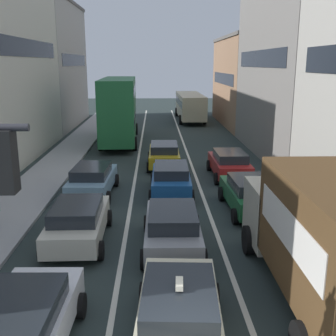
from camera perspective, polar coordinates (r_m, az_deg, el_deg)
name	(u,v)px	position (r m, az deg, el deg)	size (l,w,h in m)	color
sidewalk_left	(60,161)	(27.52, -14.64, 0.90)	(2.60, 64.00, 0.14)	#A5A5A5
lane_stripe_left	(138,162)	(26.87, -4.18, 0.87)	(0.16, 60.00, 0.01)	silver
lane_stripe_right	(190,161)	(26.94, 3.07, 0.92)	(0.16, 60.00, 0.01)	silver
building_row_right	(318,73)	(28.76, 20.00, 12.15)	(7.20, 43.90, 12.11)	#9E7556
removalist_box_truck	(323,233)	(11.43, 20.53, -8.42)	(2.75, 7.72, 3.58)	#B7B29E
taxi_centre_lane_front	(179,313)	(9.78, 1.54, -19.29)	(2.27, 4.40, 1.66)	beige
sedan_left_lane_front	(21,327)	(9.86, -19.57, -19.90)	(2.16, 4.35, 1.49)	silver
sedan_centre_lane_second	(172,227)	(14.18, 0.62, -8.16)	(2.12, 4.33, 1.49)	gray
wagon_left_lane_second	(78,221)	(15.03, -12.31, -7.17)	(2.10, 4.32, 1.49)	beige
hatchback_centre_lane_third	(171,178)	(20.04, 0.42, -1.41)	(2.15, 4.34, 1.49)	#194C8C
sedan_left_lane_third	(92,179)	(20.17, -10.36, -1.54)	(2.22, 4.38, 1.49)	#759EB7
coupe_centre_lane_fourth	(164,154)	(25.32, -0.54, 1.91)	(2.10, 4.32, 1.49)	#B29319
sedan_right_lane_behind_truck	(250,194)	(18.04, 11.19, -3.47)	(2.16, 4.35, 1.49)	#19592D
wagon_right_lane_far	(229,163)	(23.24, 8.46, 0.64)	(2.10, 4.32, 1.49)	#A51E1E
bus_mid_queue_primary	(119,107)	(33.23, -6.75, 8.32)	(3.05, 10.57, 5.06)	#1E6033
bus_far_queue_secondary	(190,104)	(46.44, 3.05, 8.73)	(2.89, 10.53, 2.90)	#BFB793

